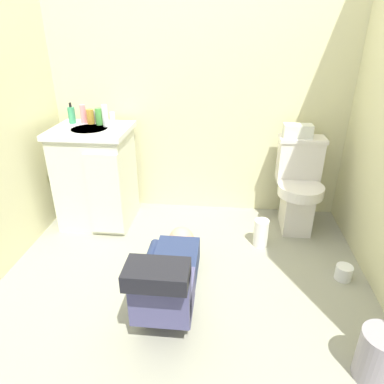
{
  "coord_description": "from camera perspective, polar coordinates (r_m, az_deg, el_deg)",
  "views": [
    {
      "loc": [
        0.24,
        -1.91,
        1.55
      ],
      "look_at": [
        0.01,
        0.35,
        0.45
      ],
      "focal_mm": 32.61,
      "sensor_mm": 36.0,
      "label": 1
    }
  ],
  "objects": [
    {
      "name": "ground_plane",
      "position": [
        2.48,
        -1.12,
        -13.42
      ],
      "size": [
        2.94,
        2.97,
        0.04
      ],
      "primitive_type": "cube",
      "color": "#999883"
    },
    {
      "name": "soap_dispenser",
      "position": [
        3.03,
        -19.08,
        11.83
      ],
      "size": [
        0.06,
        0.06,
        0.17
      ],
      "color": "#3C9A64",
      "rests_on": "vanity_cabinet"
    },
    {
      "name": "bottle_white",
      "position": [
        2.85,
        -12.88,
        11.53
      ],
      "size": [
        0.04,
        0.04,
        0.11
      ],
      "primitive_type": "cylinder",
      "color": "silver",
      "rests_on": "vanity_cabinet"
    },
    {
      "name": "tissue_box",
      "position": [
        2.86,
        16.91,
        9.57
      ],
      "size": [
        0.22,
        0.11,
        0.1
      ],
      "primitive_type": "cube",
      "color": "silver",
      "rests_on": "toilet"
    },
    {
      "name": "toilet_paper_roll",
      "position": [
        2.59,
        23.56,
        -11.97
      ],
      "size": [
        0.11,
        0.11,
        0.1
      ],
      "primitive_type": "cylinder",
      "color": "white",
      "rests_on": "ground_plane"
    },
    {
      "name": "faucet",
      "position": [
        2.97,
        -15.47,
        11.72
      ],
      "size": [
        0.02,
        0.02,
        0.1
      ],
      "primitive_type": "cylinder",
      "color": "silver",
      "rests_on": "vanity_cabinet"
    },
    {
      "name": "paper_towel_roll",
      "position": [
        2.73,
        11.21,
        -6.57
      ],
      "size": [
        0.11,
        0.11,
        0.22
      ],
      "primitive_type": "cylinder",
      "color": "white",
      "rests_on": "ground_plane"
    },
    {
      "name": "vanity_cabinet",
      "position": [
        2.98,
        -15.35,
        2.59
      ],
      "size": [
        0.6,
        0.53,
        0.82
      ],
      "color": "beige",
      "rests_on": "ground_plane"
    },
    {
      "name": "bottle_green",
      "position": [
        2.92,
        -14.96,
        11.85
      ],
      "size": [
        0.06,
        0.06,
        0.13
      ],
      "primitive_type": "cylinder",
      "color": "#4FA448",
      "rests_on": "vanity_cabinet"
    },
    {
      "name": "wall_back",
      "position": [
        2.96,
        1.14,
        19.05
      ],
      "size": [
        2.6,
        0.08,
        2.4
      ],
      "primitive_type": "cube",
      "color": "beige",
      "rests_on": "ground_plane"
    },
    {
      "name": "toilet",
      "position": [
        2.93,
        16.99,
        0.89
      ],
      "size": [
        0.36,
        0.46,
        0.75
      ],
      "color": "silver",
      "rests_on": "ground_plane"
    },
    {
      "name": "trash_can",
      "position": [
        2.02,
        28.28,
        -22.6
      ],
      "size": [
        0.2,
        0.2,
        0.27
      ],
      "primitive_type": "cylinder",
      "color": "gray",
      "rests_on": "ground_plane"
    },
    {
      "name": "bottle_amber",
      "position": [
        2.97,
        -16.27,
        11.75
      ],
      "size": [
        0.06,
        0.06,
        0.12
      ],
      "primitive_type": "cylinder",
      "color": "gold",
      "rests_on": "vanity_cabinet"
    },
    {
      "name": "bottle_pink",
      "position": [
        2.99,
        -17.36,
        12.07
      ],
      "size": [
        0.05,
        0.05,
        0.15
      ],
      "primitive_type": "cylinder",
      "color": "pink",
      "rests_on": "vanity_cabinet"
    },
    {
      "name": "bottle_clear",
      "position": [
        2.85,
        -14.03,
        12.0
      ],
      "size": [
        0.05,
        0.05,
        0.17
      ],
      "primitive_type": "cylinder",
      "color": "silver",
      "rests_on": "vanity_cabinet"
    },
    {
      "name": "person_plumber",
      "position": [
        2.17,
        -3.69,
        -13.41
      ],
      "size": [
        0.39,
        1.06,
        0.52
      ],
      "color": "navy",
      "rests_on": "ground_plane"
    }
  ]
}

